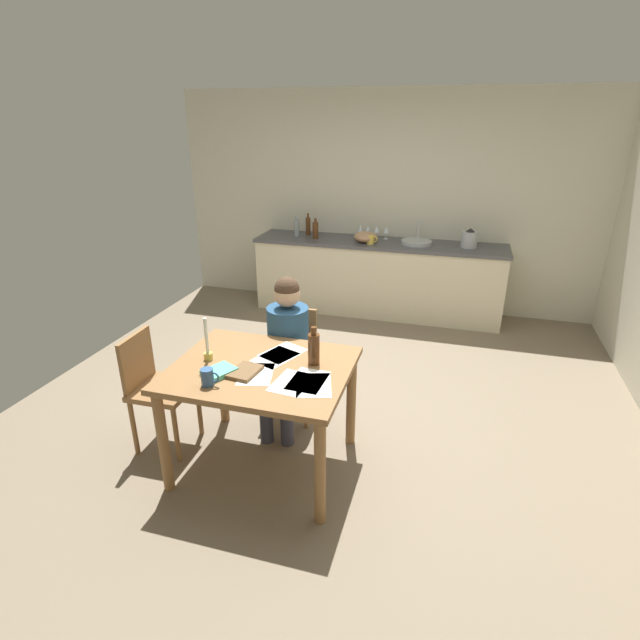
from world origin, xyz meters
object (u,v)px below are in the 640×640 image
object	(u,v)px
dining_table	(262,382)
chair_at_table	(292,358)
person_seated	(286,344)
bottle_oil	(297,228)
sink_unit	(416,242)
bottle_vinegar	(308,226)
chair_side_empty	(155,385)
wine_glass_by_kettle	(377,230)
candlestick	(208,348)
wine_bottle_on_table	(314,348)
wine_glass_near_sink	(386,230)
teacup_on_counter	(371,240)
stovetop_kettle	(469,239)
book_magazine	(219,371)
bottle_wine_red	(315,230)
coffee_mug	(208,377)
book_cookery	(245,372)
wine_glass_back_right	(360,229)
wine_glass_back_left	(368,229)
mixing_bowl	(366,237)

from	to	relation	value
dining_table	chair_at_table	distance (m)	0.74
person_seated	bottle_oil	distance (m)	2.69
person_seated	sink_unit	bearing A→B (deg)	74.51
bottle_oil	bottle_vinegar	distance (m)	0.15
chair_side_empty	wine_glass_by_kettle	xyz separation A→B (m)	(1.02, 3.26, 0.52)
dining_table	bottle_vinegar	xyz separation A→B (m)	(-0.68, 3.22, 0.35)
chair_side_empty	bottle_vinegar	distance (m)	3.25
chair_at_table	candlestick	distance (m)	0.88
wine_bottle_on_table	wine_glass_near_sink	xyz separation A→B (m)	(-0.03, 3.14, 0.12)
candlestick	chair_at_table	bearing A→B (deg)	64.98
candlestick	teacup_on_counter	world-z (taller)	candlestick
bottle_oil	stovetop_kettle	bearing A→B (deg)	0.15
book_magazine	bottle_wine_red	world-z (taller)	bottle_wine_red
dining_table	coffee_mug	xyz separation A→B (m)	(-0.22, -0.31, 0.17)
candlestick	wine_glass_near_sink	xyz separation A→B (m)	(0.67, 3.28, 0.14)
chair_at_table	book_cookery	size ratio (longest dim) A/B	3.98
dining_table	bottle_oil	xyz separation A→B (m)	(-0.80, 3.12, 0.34)
wine_glass_by_kettle	wine_glass_back_right	xyz separation A→B (m)	(-0.20, 0.00, 0.00)
sink_unit	wine_glass_by_kettle	distance (m)	0.53
bottle_vinegar	wine_glass_back_right	bearing A→B (deg)	4.82
wine_glass_by_kettle	chair_side_empty	bearing A→B (deg)	-107.35
person_seated	wine_glass_back_left	size ratio (longest dim) A/B	7.76
coffee_mug	wine_glass_back_left	bearing A→B (deg)	85.45
book_magazine	coffee_mug	bearing A→B (deg)	-63.11
person_seated	wine_glass_near_sink	distance (m)	2.75
book_magazine	wine_glass_near_sink	distance (m)	3.48
chair_side_empty	bottle_oil	distance (m)	3.15
mixing_bowl	wine_glass_back_right	bearing A→B (deg)	116.66
bottle_oil	mixing_bowl	distance (m)	0.89
dining_table	wine_glass_back_left	distance (m)	3.30
dining_table	teacup_on_counter	bearing A→B (deg)	86.89
bottle_vinegar	bottle_wine_red	size ratio (longest dim) A/B	1.11
coffee_mug	bottle_vinegar	size ratio (longest dim) A/B	0.44
mixing_bowl	sink_unit	bearing A→B (deg)	7.86
dining_table	chair_side_empty	xyz separation A→B (m)	(-0.84, 0.02, -0.17)
book_cookery	coffee_mug	bearing A→B (deg)	-121.62
coffee_mug	book_cookery	bearing A→B (deg)	51.50
teacup_on_counter	wine_glass_back_left	bearing A→B (deg)	106.96
dining_table	sink_unit	xyz separation A→B (m)	(0.68, 3.13, 0.26)
wine_glass_by_kettle	wine_glass_back_right	world-z (taller)	same
chair_side_empty	sink_unit	size ratio (longest dim) A/B	2.43
dining_table	wine_glass_near_sink	distance (m)	3.31
wine_bottle_on_table	wine_glass_back_right	size ratio (longest dim) A/B	1.70
bottle_vinegar	person_seated	bearing A→B (deg)	-76.26
bottle_wine_red	wine_glass_back_left	xyz separation A→B (m)	(0.61, 0.21, 0.00)
wine_bottle_on_table	wine_glass_by_kettle	distance (m)	3.14
dining_table	bottle_wine_red	distance (m)	3.14
dining_table	sink_unit	distance (m)	3.21
dining_table	chair_side_empty	distance (m)	0.86
book_cookery	wine_glass_back_right	distance (m)	3.40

